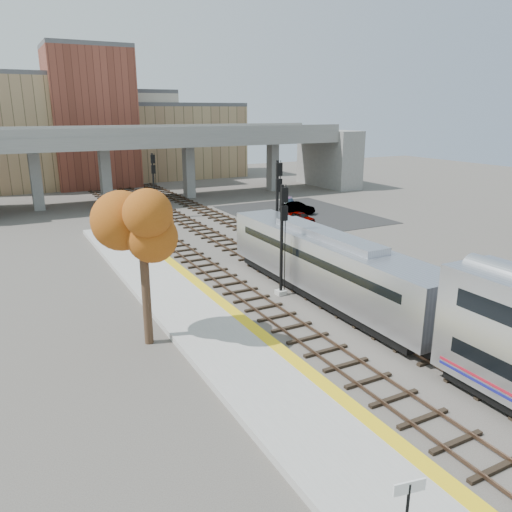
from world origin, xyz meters
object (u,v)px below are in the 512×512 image
car_a (301,217)px  car_c (289,203)px  signal_mast_near (282,242)px  tree (141,223)px  signal_mast_far (154,186)px  car_b (297,208)px  locomotive (326,264)px  signal_mast_mid (278,209)px

car_a → car_c: 8.77m
signal_mast_near → tree: bearing=-163.8°
signal_mast_far → car_b: (14.93, -5.61, -2.78)m
car_c → car_b: bearing=-81.2°
locomotive → signal_mast_mid: signal_mast_mid is taller
car_a → locomotive: bearing=-131.8°
signal_mast_mid → signal_mast_far: bearing=101.8°
signal_mast_mid → car_a: size_ratio=2.34×
tree → car_b: bearing=45.0°
tree → car_b: tree is taller
car_a → tree: bearing=-150.6°
signal_mast_near → car_c: signal_mast_near is taller
signal_mast_near → signal_mast_mid: size_ratio=0.92×
car_a → car_c: size_ratio=0.86×
signal_mast_mid → tree: size_ratio=0.91×
locomotive → signal_mast_far: bearing=94.1°
signal_mast_near → car_a: size_ratio=2.15×
signal_mast_near → signal_mast_mid: (4.10, 7.60, 0.41)m
signal_mast_far → locomotive: bearing=-85.9°
signal_mast_near → signal_mast_mid: 8.65m
car_b → signal_mast_mid: bearing=-166.3°
signal_mast_near → car_b: 26.42m
signal_mast_mid → car_c: signal_mast_mid is taller
signal_mast_mid → signal_mast_far: signal_mast_mid is taller
locomotive → car_a: (10.60, 19.15, -1.68)m
car_c → tree: bearing=-106.0°
signal_mast_near → tree: size_ratio=0.84×
signal_mast_near → signal_mast_mid: bearing=61.7°
locomotive → signal_mast_far: 29.08m
signal_mast_mid → signal_mast_far: (-4.10, 19.61, -0.48)m
locomotive → car_c: 30.67m
signal_mast_far → tree: tree is taller
locomotive → tree: 12.26m
signal_mast_far → car_a: signal_mast_far is taller
car_c → locomotive: bearing=-91.1°
tree → signal_mast_mid: bearing=37.3°
locomotive → car_b: size_ratio=4.89×
signal_mast_far → car_c: size_ratio=1.82×
locomotive → car_a: size_ratio=5.77×
tree → signal_mast_far: bearing=72.5°
signal_mast_far → tree: 31.54m
locomotive → tree: (-11.56, -0.98, 3.99)m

